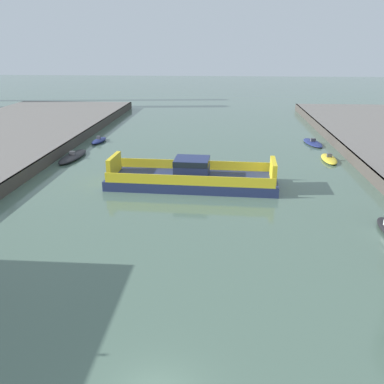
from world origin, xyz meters
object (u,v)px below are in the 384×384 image
Objects in this scene: moored_boat_near_right at (329,159)px; moored_boat_mid_left at (99,141)px; moored_boat_far_right at (313,143)px; moored_boat_far_left at (73,156)px; chain_ferry at (192,177)px.

moored_boat_near_right is 36.58m from moored_boat_mid_left.
moored_boat_far_left is at bearing -162.04° from moored_boat_far_right.
chain_ferry reaches higher than moored_boat_far_right.
moored_boat_near_right is at bearing 33.73° from chain_ferry.
chain_ferry is 20.91m from moored_boat_far_left.
moored_boat_far_left is (-0.78, -10.39, 0.00)m from moored_boat_mid_left.
moored_boat_mid_left is at bearing 129.01° from chain_ferry.
chain_ferry reaches higher than moored_boat_near_right.
moored_boat_far_right is (35.22, 1.28, -0.05)m from moored_boat_mid_left.
moored_boat_far_left is at bearing -94.30° from moored_boat_mid_left.
moored_boat_far_left is (-36.26, -1.50, 0.01)m from moored_boat_near_right.
moored_boat_far_right is (18.09, 22.43, -0.79)m from chain_ferry.
moored_boat_near_right is 36.29m from moored_boat_far_left.
moored_boat_far_left is 1.23× the size of moored_boat_far_right.
moored_boat_far_left reaches higher than moored_boat_far_right.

